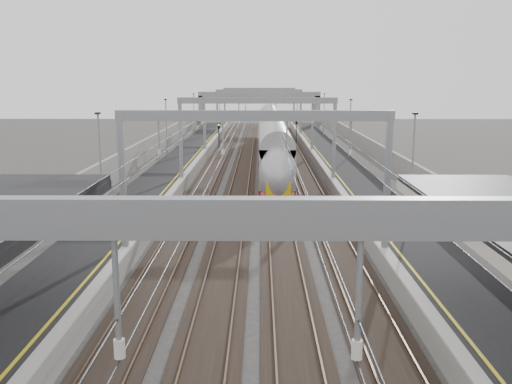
{
  "coord_description": "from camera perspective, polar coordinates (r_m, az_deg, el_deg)",
  "views": [
    {
      "loc": [
        0.28,
        -4.67,
        8.99
      ],
      "look_at": [
        0.0,
        29.08,
        2.34
      ],
      "focal_mm": 40.0,
      "sensor_mm": 36.0,
      "label": 1
    }
  ],
  "objects": [
    {
      "name": "overbridge",
      "position": [
        104.73,
        0.33,
        9.13
      ],
      "size": [
        22.0,
        2.2,
        6.9
      ],
      "color": "gray",
      "rests_on": "ground"
    },
    {
      "name": "wall_left",
      "position": [
        51.51,
        -12.42,
        2.64
      ],
      "size": [
        0.3,
        120.0,
        3.2
      ],
      "primitive_type": "cube",
      "color": "gray",
      "rests_on": "ground"
    },
    {
      "name": "tracks",
      "position": [
        50.47,
        0.15,
        0.95
      ],
      "size": [
        11.4,
        140.0,
        0.2
      ],
      "color": "black",
      "rests_on": "ground"
    },
    {
      "name": "overhead_line",
      "position": [
        56.36,
        0.2,
        8.25
      ],
      "size": [
        13.0,
        140.0,
        6.6
      ],
      "color": "gray",
      "rests_on": "platform_left"
    },
    {
      "name": "signal_green",
      "position": [
        74.93,
        -3.74,
        6.09
      ],
      "size": [
        0.32,
        0.32,
        3.48
      ],
      "color": "black",
      "rests_on": "ground"
    },
    {
      "name": "platform_right",
      "position": [
        50.97,
        9.18,
        1.42
      ],
      "size": [
        4.0,
        120.0,
        1.0
      ],
      "primitive_type": "cube",
      "color": "black",
      "rests_on": "ground"
    },
    {
      "name": "wall_right",
      "position": [
        51.39,
        12.76,
        2.61
      ],
      "size": [
        0.3,
        120.0,
        3.2
      ],
      "primitive_type": "cube",
      "color": "gray",
      "rests_on": "ground"
    },
    {
      "name": "signal_red_far",
      "position": [
        82.63,
        4.06,
        6.56
      ],
      "size": [
        0.32,
        0.32,
        3.48
      ],
      "color": "black",
      "rests_on": "ground"
    },
    {
      "name": "train",
      "position": [
        61.84,
        1.61,
        4.75
      ],
      "size": [
        2.71,
        49.39,
        4.29
      ],
      "color": "maroon",
      "rests_on": "ground"
    },
    {
      "name": "platform_left",
      "position": [
        51.06,
        -8.86,
        1.45
      ],
      "size": [
        4.0,
        120.0,
        1.0
      ],
      "primitive_type": "cube",
      "color": "black",
      "rests_on": "ground"
    },
    {
      "name": "signal_red_near",
      "position": [
        70.5,
        2.87,
        5.78
      ],
      "size": [
        0.32,
        0.32,
        3.48
      ],
      "color": "black",
      "rests_on": "ground"
    }
  ]
}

